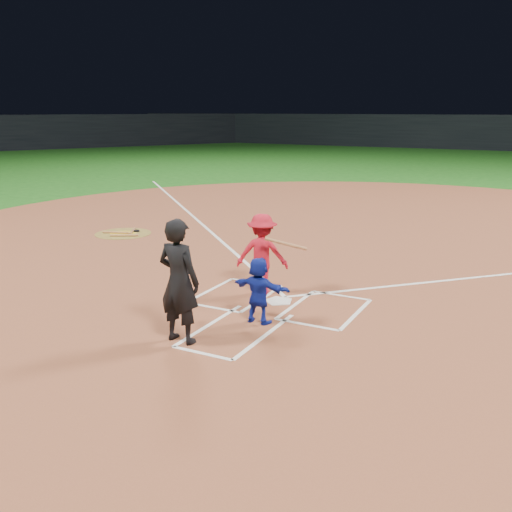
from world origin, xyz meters
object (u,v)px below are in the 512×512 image
at_px(on_deck_circle, 123,234).
at_px(batter_at_plate, 262,254).
at_px(catcher, 259,290).
at_px(umpire, 179,281).
at_px(home_plate, 279,301).

distance_m(on_deck_circle, batter_at_plate, 7.17).
height_order(catcher, umpire, umpire).
distance_m(on_deck_circle, catcher, 8.54).
relative_size(home_plate, catcher, 0.50).
relative_size(on_deck_circle, batter_at_plate, 1.03).
relative_size(on_deck_circle, umpire, 0.83).
bearing_deg(batter_at_plate, on_deck_circle, 153.56).
distance_m(umpire, batter_at_plate, 2.90).
relative_size(home_plate, on_deck_circle, 0.35).
relative_size(catcher, umpire, 0.58).
bearing_deg(umpire, home_plate, -99.66).
relative_size(home_plate, umpire, 0.29).
relative_size(on_deck_circle, catcher, 1.42).
relative_size(catcher, batter_at_plate, 0.73).
xyz_separation_m(on_deck_circle, batter_at_plate, (6.38, -3.17, 0.82)).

